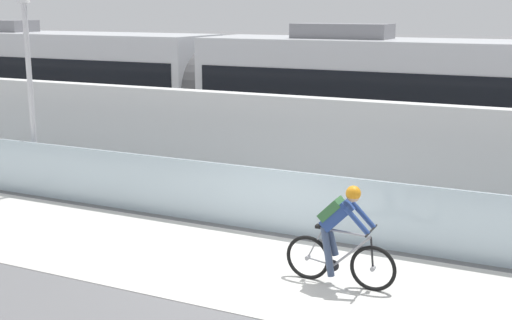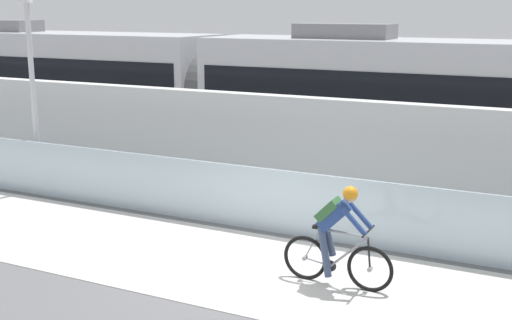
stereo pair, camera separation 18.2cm
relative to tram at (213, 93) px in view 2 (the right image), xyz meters
name	(u,v)px [view 2 (the right image)]	position (x,y,z in m)	size (l,w,h in m)	color
ground_plane	(256,270)	(4.71, -6.85, -1.89)	(200.00, 200.00, 0.00)	slate
bike_path_deck	(256,270)	(4.71, -6.85, -1.89)	(32.00, 3.20, 0.01)	silver
glass_parapet	(300,205)	(4.71, -5.00, -1.27)	(32.00, 0.05, 1.24)	silver
concrete_barrier_wall	(334,156)	(4.71, -3.20, -0.70)	(32.00, 0.36, 2.38)	silver
tram_rail_near	(367,183)	(4.71, -0.72, -1.89)	(32.00, 0.08, 0.01)	#595654
tram_rail_far	(383,171)	(4.71, 0.72, -1.89)	(32.00, 0.08, 0.01)	#595654
tram	(213,93)	(0.00, 0.00, 0.00)	(22.56, 2.54, 3.81)	silver
cyclist_on_bike	(337,236)	(6.09, -6.85, -1.09)	(1.77, 0.58, 1.61)	black
lamp_post_antenna	(30,49)	(-2.02, -4.70, 1.40)	(0.28, 0.28, 5.20)	gray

